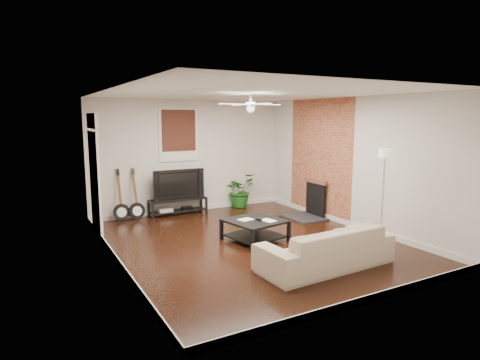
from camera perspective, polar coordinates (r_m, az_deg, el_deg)
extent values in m
cube|color=black|center=(7.89, 1.42, -8.68)|extent=(5.00, 6.00, 0.01)
cube|color=white|center=(7.54, 1.50, 12.08)|extent=(5.00, 6.00, 0.01)
cube|color=silver|center=(10.27, -7.02, 3.31)|extent=(5.00, 0.01, 2.80)
cube|color=silver|center=(5.25, 18.21, -2.25)|extent=(5.00, 0.01, 2.80)
cube|color=silver|center=(6.69, -17.36, 0.09)|extent=(0.01, 6.00, 2.80)
cube|color=silver|center=(9.10, 15.20, 2.38)|extent=(0.01, 6.00, 2.80)
cube|color=#A44B35|center=(9.83, 11.11, 2.97)|extent=(0.02, 2.20, 2.80)
cube|color=black|center=(9.78, 9.65, -2.58)|extent=(0.80, 1.10, 0.92)
cube|color=black|center=(10.10, -8.60, 6.32)|extent=(1.00, 0.06, 1.30)
cube|color=white|center=(8.57, -19.62, 0.79)|extent=(0.08, 1.00, 2.50)
cube|color=black|center=(10.10, -8.68, -3.71)|extent=(1.42, 0.38, 0.40)
imported|color=black|center=(10.02, -8.80, -0.52)|extent=(1.27, 0.17, 0.73)
cube|color=black|center=(7.91, 2.10, -7.06)|extent=(1.15, 1.15, 0.41)
imported|color=#BAA88C|center=(6.68, 11.92, -9.17)|extent=(2.29, 0.98, 0.66)
imported|color=#1C5A19|center=(10.80, -0.05, -1.41)|extent=(1.02, 0.96, 0.91)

